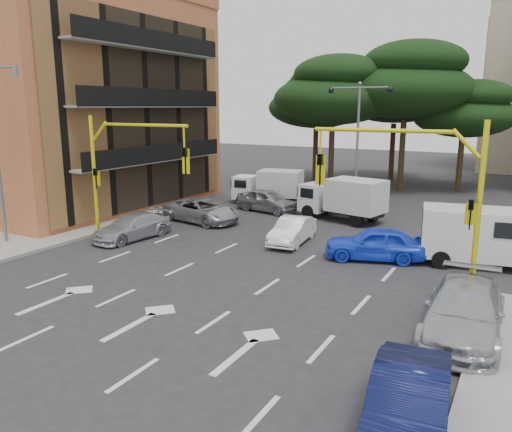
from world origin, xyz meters
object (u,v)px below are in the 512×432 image
at_px(signal_mast_left, 121,162).
at_px(car_silver_wagon, 132,227).
at_px(car_silver_cross_b, 267,200).
at_px(box_truck_b, 342,199).
at_px(car_white_hatch, 292,230).
at_px(car_silver_parked, 464,311).
at_px(signal_mast_right, 423,183).
at_px(van_white, 483,237).
at_px(car_navy_parked, 408,406).
at_px(car_silver_cross_a, 202,210).
at_px(box_truck_a, 268,187).
at_px(car_blue_compact, 375,243).
at_px(street_lamp_center, 358,122).

xyz_separation_m(signal_mast_left, car_silver_wagon, (-0.16, 0.68, -3.27)).
bearing_deg(car_silver_cross_b, box_truck_b, -79.75).
relative_size(car_white_hatch, car_silver_parked, 0.73).
xyz_separation_m(signal_mast_right, van_white, (1.70, 4.54, -2.69)).
bearing_deg(signal_mast_left, car_white_hatch, 28.55).
distance_m(car_silver_wagon, car_navy_parked, 17.66).
bearing_deg(car_silver_wagon, car_silver_cross_a, 87.04).
bearing_deg(signal_mast_left, car_silver_cross_b, 75.13).
distance_m(van_white, box_truck_b, 9.38).
bearing_deg(signal_mast_right, car_silver_wagon, 177.16).
bearing_deg(car_navy_parked, box_truck_a, 117.16).
relative_size(car_silver_wagon, car_silver_parked, 0.83).
bearing_deg(signal_mast_right, box_truck_b, 122.56).
distance_m(signal_mast_right, car_navy_parked, 8.87).
xyz_separation_m(signal_mast_right, signal_mast_left, (-13.61, 0.00, 0.00)).
relative_size(car_navy_parked, box_truck_b, 0.85).
distance_m(car_white_hatch, car_blue_compact, 4.25).
height_order(street_lamp_center, car_blue_compact, street_lamp_center).
distance_m(street_lamp_center, car_silver_parked, 19.46).
relative_size(street_lamp_center, car_navy_parked, 1.85).
xyz_separation_m(car_silver_cross_a, car_silver_cross_b, (1.90, 4.34, 0.04)).
height_order(signal_mast_left, car_blue_compact, signal_mast_left).
distance_m(car_white_hatch, van_white, 8.30).
relative_size(signal_mast_left, car_silver_cross_b, 1.46).
bearing_deg(car_navy_parked, signal_mast_right, 93.64).
bearing_deg(car_white_hatch, street_lamp_center, 85.64).
xyz_separation_m(car_silver_parked, van_white, (-0.20, 7.30, 0.45)).
height_order(box_truck_a, box_truck_b, box_truck_b).
xyz_separation_m(car_silver_cross_a, van_white, (14.63, -0.85, 0.54)).
distance_m(street_lamp_center, car_silver_cross_b, 7.65).
distance_m(car_blue_compact, car_navy_parked, 11.92).
relative_size(car_silver_cross_b, box_truck_a, 0.89).
distance_m(car_silver_cross_a, van_white, 14.66).
xyz_separation_m(car_silver_cross_b, car_silver_parked, (12.92, -12.49, 0.04)).
bearing_deg(car_silver_cross_b, car_silver_wagon, 174.23).
relative_size(signal_mast_right, signal_mast_left, 1.00).
bearing_deg(car_silver_wagon, signal_mast_right, 4.26).
distance_m(signal_mast_right, street_lamp_center, 15.65).
bearing_deg(car_navy_parked, box_truck_b, 106.33).
distance_m(signal_mast_left, car_blue_compact, 12.10).
relative_size(signal_mast_right, car_silver_wagon, 1.42).
bearing_deg(car_white_hatch, car_silver_cross_b, 121.45).
bearing_deg(street_lamp_center, signal_mast_right, -64.09).
height_order(car_silver_cross_a, van_white, van_white).
xyz_separation_m(car_silver_cross_b, car_navy_parked, (12.57, -17.86, -0.01)).
xyz_separation_m(signal_mast_left, car_blue_compact, (11.25, 3.14, -3.17)).
height_order(car_white_hatch, car_silver_cross_b, car_silver_cross_b).
distance_m(car_white_hatch, box_truck_b, 5.86).
bearing_deg(box_truck_a, signal_mast_right, -146.35).
xyz_separation_m(car_silver_cross_b, van_white, (12.72, -5.18, 0.49)).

